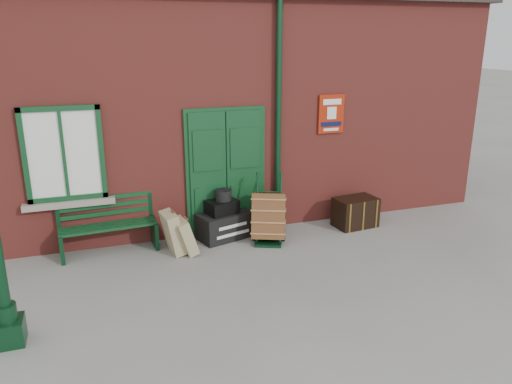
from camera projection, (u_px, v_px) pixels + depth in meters
name	position (u px, v px, depth m)	size (l,w,h in m)	color
ground	(271.00, 263.00, 7.80)	(80.00, 80.00, 0.00)	gray
station_building	(212.00, 99.00, 10.30)	(10.30, 4.30, 4.36)	#94372F
bench	(108.00, 224.00, 8.12)	(1.56, 0.57, 0.95)	#103E1E
houdini_trunk	(225.00, 225.00, 8.73)	(0.93, 0.51, 0.46)	black
strongbox	(222.00, 207.00, 8.61)	(0.51, 0.37, 0.23)	black
hatbox	(223.00, 195.00, 8.56)	(0.28, 0.28, 0.19)	black
suitcase_back	(173.00, 233.00, 8.09)	(0.19, 0.49, 0.68)	tan
suitcase_front	(185.00, 236.00, 8.07)	(0.18, 0.44, 0.58)	tan
porter_trolley	(269.00, 217.00, 8.52)	(0.75, 0.78, 1.16)	black
dark_trunk	(355.00, 212.00, 9.26)	(0.76, 0.50, 0.55)	black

